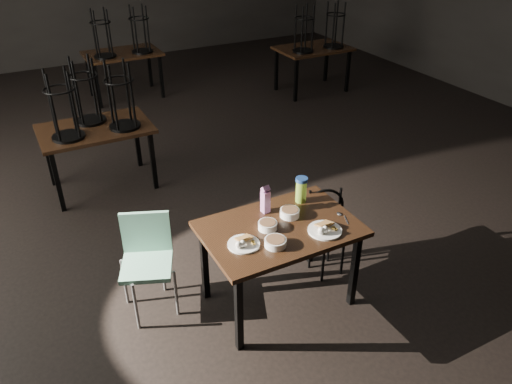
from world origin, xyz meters
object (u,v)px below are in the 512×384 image
juice_carton (265,200)px  water_bottle (301,189)px  main_table (280,235)px  school_chair (147,255)px  bentwood_chair (326,225)px

juice_carton → water_bottle: bearing=0.4°
main_table → school_chair: 1.07m
water_bottle → bentwood_chair: size_ratio=0.29×
water_bottle → bentwood_chair: bearing=-13.5°
water_bottle → bentwood_chair: 0.48m
juice_carton → water_bottle: juice_carton is taller
main_table → juice_carton: juice_carton is taller
main_table → juice_carton: size_ratio=5.00×
main_table → bentwood_chair: bearing=17.4°
water_bottle → school_chair: water_bottle is taller
main_table → water_bottle: 0.46m
water_bottle → school_chair: 1.35m
juice_carton → water_bottle: size_ratio=1.08×
main_table → school_chair: size_ratio=1.43×
main_table → school_chair: bearing=154.5°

